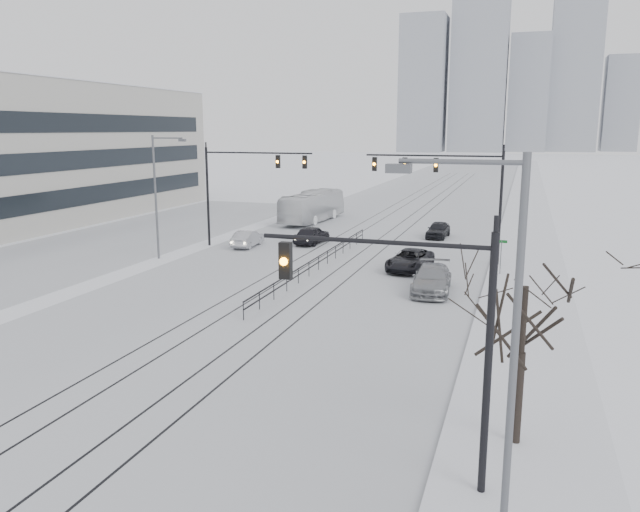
{
  "coord_description": "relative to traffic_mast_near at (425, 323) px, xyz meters",
  "views": [
    {
      "loc": [
        12.99,
        -9.28,
        9.41
      ],
      "look_at": [
        3.48,
        19.68,
        3.2
      ],
      "focal_mm": 35.0,
      "sensor_mm": 36.0,
      "label": 1
    }
  ],
  "objects": [
    {
      "name": "skyline",
      "position": [
        -5.77,
        267.63,
        26.08
      ],
      "size": [
        96.0,
        48.0,
        72.0
      ],
      "color": "#9499A3",
      "rests_on": "ground"
    },
    {
      "name": "tram_rails",
      "position": [
        -10.79,
        34.0,
        -4.54
      ],
      "size": [
        5.3,
        180.0,
        0.01
      ],
      "color": "black",
      "rests_on": "ground"
    },
    {
      "name": "street_light_east",
      "position": [
        1.91,
        -3.0,
        0.65
      ],
      "size": [
        2.73,
        0.25,
        9.0
      ],
      "color": "#595B60",
      "rests_on": "ground"
    },
    {
      "name": "street_sign",
      "position": [
        1.01,
        26.0,
        -2.96
      ],
      "size": [
        0.7,
        0.06,
        2.4
      ],
      "color": "#595B60",
      "rests_on": "ground"
    },
    {
      "name": "box_truck",
      "position": [
        -18.5,
        45.31,
        -2.99
      ],
      "size": [
        3.6,
        11.44,
        3.13
      ],
      "primitive_type": "imported",
      "rotation": [
        0.0,
        0.0,
        3.05
      ],
      "color": "silver",
      "rests_on": "ground"
    },
    {
      "name": "bare_tree",
      "position": [
        2.41,
        3.0,
        -0.07
      ],
      "size": [
        4.4,
        4.4,
        6.1
      ],
      "color": "black",
      "rests_on": "ground"
    },
    {
      "name": "traffic_mast_ne",
      "position": [
        -2.64,
        29.0,
        1.2
      ],
      "size": [
        9.6,
        0.37,
        8.0
      ],
      "color": "black",
      "rests_on": "ground"
    },
    {
      "name": "traffic_mast_nw",
      "position": [
        -19.31,
        30.0,
        1.01
      ],
      "size": [
        9.1,
        0.37,
        8.0
      ],
      "color": "black",
      "rests_on": "ground"
    },
    {
      "name": "traffic_mast_near",
      "position": [
        0.0,
        0.0,
        0.0
      ],
      "size": [
        6.1,
        0.37,
        7.0
      ],
      "color": "black",
      "rests_on": "ground"
    },
    {
      "name": "curb",
      "position": [
        0.26,
        54.0,
        -4.5
      ],
      "size": [
        0.1,
        260.0,
        0.12
      ],
      "primitive_type": "cube",
      "color": "gray",
      "rests_on": "ground"
    },
    {
      "name": "sedan_sb_outer",
      "position": [
        -18.96,
        30.31,
        -3.89
      ],
      "size": [
        1.66,
        4.14,
        1.34
      ],
      "primitive_type": "imported",
      "rotation": [
        0.0,
        0.0,
        3.2
      ],
      "color": "#A6A7AD",
      "rests_on": "ground"
    },
    {
      "name": "sedan_sb_inner",
      "position": [
        -14.46,
        33.27,
        -3.8
      ],
      "size": [
        2.17,
        4.59,
        1.52
      ],
      "primitive_type": "imported",
      "rotation": [
        0.0,
        0.0,
        3.06
      ],
      "color": "black",
      "rests_on": "ground"
    },
    {
      "name": "sidewalk_east",
      "position": [
        2.71,
        54.0,
        -4.48
      ],
      "size": [
        5.0,
        260.0,
        0.16
      ],
      "primitive_type": "cube",
      "color": "silver",
      "rests_on": "ground"
    },
    {
      "name": "road",
      "position": [
        -10.79,
        54.0,
        -4.55
      ],
      "size": [
        22.0,
        260.0,
        0.02
      ],
      "primitive_type": "cube",
      "color": "silver",
      "rests_on": "ground"
    },
    {
      "name": "sedan_nb_right",
      "position": [
        -2.65,
        20.52,
        -3.79
      ],
      "size": [
        2.51,
        5.44,
        1.54
      ],
      "primitive_type": "imported",
      "rotation": [
        0.0,
        0.0,
        0.07
      ],
      "color": "gray",
      "rests_on": "ground"
    },
    {
      "name": "sedan_nb_far",
      "position": [
        -4.82,
        39.58,
        -3.86
      ],
      "size": [
        1.91,
        4.23,
        1.41
      ],
      "primitive_type": "imported",
      "rotation": [
        0.0,
        0.0,
        -0.06
      ],
      "color": "black",
      "rests_on": "ground"
    },
    {
      "name": "street_light_west",
      "position": [
        -22.99,
        24.0,
        0.65
      ],
      "size": [
        2.73,
        0.25,
        9.0
      ],
      "color": "#595B60",
      "rests_on": "ground"
    },
    {
      "name": "sedan_nb_front",
      "position": [
        -4.9,
        25.89,
        -3.86
      ],
      "size": [
        2.92,
        5.28,
        1.4
      ],
      "primitive_type": "imported",
      "rotation": [
        0.0,
        0.0,
        -0.12
      ],
      "color": "black",
      "rests_on": "ground"
    },
    {
      "name": "median_fence",
      "position": [
        -10.79,
        24.0,
        -4.04
      ],
      "size": [
        0.06,
        24.0,
        1.0
      ],
      "color": "black",
      "rests_on": "ground"
    },
    {
      "name": "parking_strip",
      "position": [
        -30.79,
        29.0,
        -4.55
      ],
      "size": [
        14.0,
        60.0,
        0.03
      ],
      "primitive_type": "cube",
      "color": "silver",
      "rests_on": "ground"
    }
  ]
}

